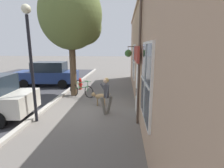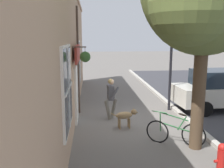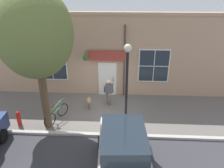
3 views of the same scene
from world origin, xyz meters
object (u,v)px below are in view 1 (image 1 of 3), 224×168
object	(u,v)px
parked_car_nearest_curb	(48,74)
leaning_bicycle	(81,90)
fire_hydrant	(80,84)
pedestrian_walking	(106,93)
street_tree_by_curb	(73,17)
dog_on_leash	(100,96)
street_lamp	(30,47)

from	to	relation	value
parked_car_nearest_curb	leaning_bicycle	bearing A→B (deg)	139.24
leaning_bicycle	fire_hydrant	xyz separation A→B (m)	(0.50, -1.73, 0.02)
pedestrian_walking	street_tree_by_curb	size ratio (longest dim) A/B	0.25
dog_on_leash	fire_hydrant	xyz separation A→B (m)	(1.76, -3.18, -0.06)
dog_on_leash	street_tree_by_curb	distance (m)	4.66
pedestrian_walking	street_lamp	size ratio (longest dim) A/B	0.37
pedestrian_walking	street_lamp	xyz separation A→B (m)	(2.62, 0.95, 1.89)
leaning_bicycle	dog_on_leash	bearing A→B (deg)	131.01
dog_on_leash	street_tree_by_curb	size ratio (longest dim) A/B	0.15
parked_car_nearest_curb	street_lamp	world-z (taller)	street_lamp
dog_on_leash	fire_hydrant	bearing A→B (deg)	-60.99
parked_car_nearest_curb	fire_hydrant	size ratio (longest dim) A/B	5.71
pedestrian_walking	dog_on_leash	distance (m)	1.25
street_lamp	parked_car_nearest_curb	bearing A→B (deg)	-70.36
street_lamp	fire_hydrant	world-z (taller)	street_lamp
street_tree_by_curb	street_lamp	size ratio (longest dim) A/B	1.51
parked_car_nearest_curb	dog_on_leash	bearing A→B (deg)	136.62
dog_on_leash	street_tree_by_curb	xyz separation A→B (m)	(1.67, -1.84, 3.94)
street_tree_by_curb	street_lamp	world-z (taller)	street_tree_by_curb
dog_on_leash	fire_hydrant	world-z (taller)	fire_hydrant
leaning_bicycle	fire_hydrant	bearing A→B (deg)	-73.80
pedestrian_walking	dog_on_leash	size ratio (longest dim) A/B	1.59
pedestrian_walking	parked_car_nearest_curb	world-z (taller)	parked_car_nearest_curb
pedestrian_walking	fire_hydrant	world-z (taller)	pedestrian_walking
street_tree_by_curb	fire_hydrant	world-z (taller)	street_tree_by_curb
street_tree_by_curb	leaning_bicycle	world-z (taller)	street_tree_by_curb
street_tree_by_curb	leaning_bicycle	bearing A→B (deg)	136.36
leaning_bicycle	street_lamp	size ratio (longest dim) A/B	0.37
leaning_bicycle	pedestrian_walking	bearing A→B (deg)	124.03
pedestrian_walking	street_tree_by_curb	xyz separation A→B (m)	(2.11, -2.91, 3.47)
street_lamp	pedestrian_walking	bearing A→B (deg)	-160.03
street_tree_by_curb	parked_car_nearest_curb	world-z (taller)	street_tree_by_curb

